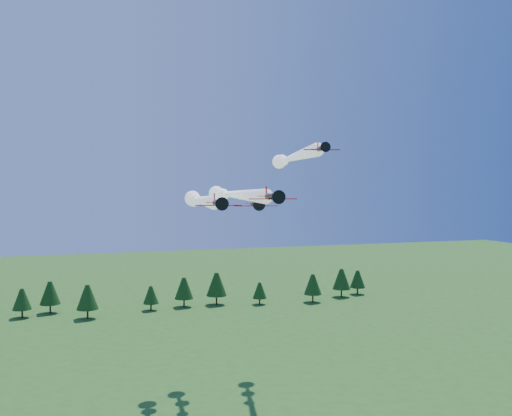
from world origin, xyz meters
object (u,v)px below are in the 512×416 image
object	(u,v)px
plane_left	(199,200)
plane_slot	(256,204)
plane_lead	(233,194)
plane_right	(292,158)

from	to	relation	value
plane_left	plane_slot	bearing A→B (deg)	-64.21
plane_lead	plane_slot	xyz separation A→B (m)	(-0.14, -15.63, -1.62)
plane_left	plane_slot	xyz separation A→B (m)	(6.76, -18.05, -0.39)
plane_lead	plane_slot	world-z (taller)	plane_lead
plane_left	plane_right	world-z (taller)	plane_right
plane_lead	plane_right	world-z (taller)	plane_right
plane_lead	plane_left	xyz separation A→B (m)	(-6.90, 2.42, -1.23)
plane_right	plane_slot	bearing A→B (deg)	-114.11
plane_lead	plane_slot	size ratio (longest dim) A/B	6.45
plane_right	plane_lead	bearing A→B (deg)	-147.78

